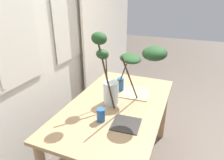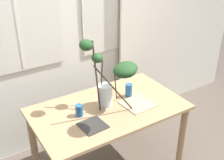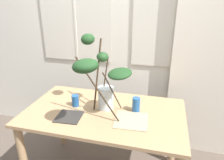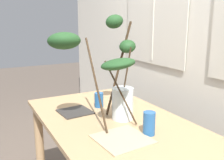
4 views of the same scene
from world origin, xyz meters
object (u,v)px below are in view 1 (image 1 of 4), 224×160
object	(u,v)px
plate_square_left	(126,124)
vase_with_branches	(123,71)
drinking_glass_blue_right	(120,84)
plate_square_right	(135,93)
dining_table	(117,115)
drinking_glass_blue_left	(101,115)

from	to	relation	value
plate_square_left	vase_with_branches	bearing A→B (deg)	25.61
vase_with_branches	drinking_glass_blue_right	xyz separation A→B (m)	(0.28, 0.12, -0.27)
vase_with_branches	plate_square_left	xyz separation A→B (m)	(-0.27, -0.13, -0.34)
plate_square_left	plate_square_right	distance (m)	0.54
plate_square_left	drinking_glass_blue_right	bearing A→B (deg)	24.15
dining_table	drinking_glass_blue_right	xyz separation A→B (m)	(0.28, 0.07, 0.19)
drinking_glass_blue_right	plate_square_left	world-z (taller)	drinking_glass_blue_right
drinking_glass_blue_left	plate_square_right	xyz separation A→B (m)	(0.57, -0.13, -0.05)
drinking_glass_blue_left	drinking_glass_blue_right	bearing A→B (deg)	4.17
dining_table	plate_square_right	size ratio (longest dim) A/B	5.22
dining_table	plate_square_left	bearing A→B (deg)	-146.54
dining_table	vase_with_branches	size ratio (longest dim) A/B	2.08
dining_table	drinking_glass_blue_right	world-z (taller)	drinking_glass_blue_right
plate_square_left	plate_square_right	world-z (taller)	same
dining_table	drinking_glass_blue_left	xyz separation A→B (m)	(-0.30, 0.03, 0.18)
drinking_glass_blue_right	plate_square_right	distance (m)	0.18
plate_square_left	dining_table	bearing A→B (deg)	33.46
drinking_glass_blue_left	drinking_glass_blue_right	distance (m)	0.58
vase_with_branches	drinking_glass_blue_left	bearing A→B (deg)	165.36
plate_square_left	plate_square_right	size ratio (longest dim) A/B	0.77
dining_table	drinking_glass_blue_right	distance (m)	0.35
vase_with_branches	dining_table	bearing A→B (deg)	88.33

